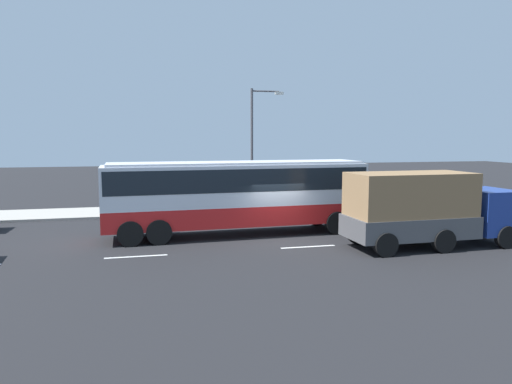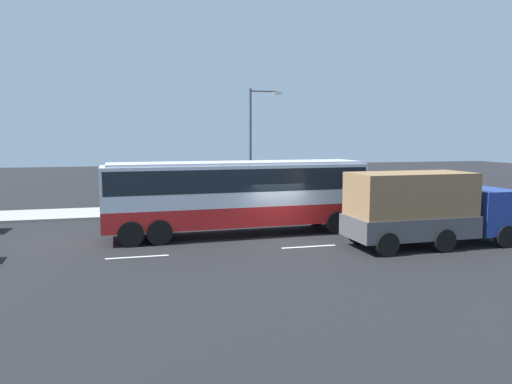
# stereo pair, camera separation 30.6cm
# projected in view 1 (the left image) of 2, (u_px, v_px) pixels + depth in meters

# --- Properties ---
(ground_plane) EXTENTS (120.00, 120.00, 0.00)m
(ground_plane) POSITION_uv_depth(u_px,v_px,m) (279.00, 239.00, 21.82)
(ground_plane) COLOR black
(sidewalk_curb) EXTENTS (80.00, 4.00, 0.15)m
(sidewalk_curb) POSITION_uv_depth(u_px,v_px,m) (238.00, 208.00, 30.83)
(sidewalk_curb) COLOR #A8A399
(sidewalk_curb) RESTS_ON ground_plane
(lane_centreline) EXTENTS (38.65, 0.16, 0.01)m
(lane_centreline) POSITION_uv_depth(u_px,v_px,m) (333.00, 245.00, 20.45)
(lane_centreline) COLOR white
(lane_centreline) RESTS_ON ground_plane
(coach_bus) EXTENTS (12.43, 3.11, 3.48)m
(coach_bus) POSITION_uv_depth(u_px,v_px,m) (237.00, 190.00, 22.50)
(coach_bus) COLOR red
(coach_bus) RESTS_ON ground_plane
(cargo_truck) EXTENTS (7.44, 2.75, 3.16)m
(cargo_truck) POSITION_uv_depth(u_px,v_px,m) (427.00, 208.00, 20.05)
(cargo_truck) COLOR navy
(cargo_truck) RESTS_ON ground_plane
(car_yellow_taxi) EXTENTS (4.66, 2.07, 1.50)m
(car_yellow_taxi) POSITION_uv_depth(u_px,v_px,m) (470.00, 198.00, 30.01)
(car_yellow_taxi) COLOR gold
(car_yellow_taxi) RESTS_ON ground_plane
(pedestrian_near_curb) EXTENTS (0.32, 0.32, 1.62)m
(pedestrian_near_curb) POSITION_uv_depth(u_px,v_px,m) (351.00, 190.00, 32.41)
(pedestrian_near_curb) COLOR #38334C
(pedestrian_near_curb) RESTS_ON sidewalk_curb
(street_lamp) EXTENTS (2.05, 0.24, 7.40)m
(street_lamp) POSITION_uv_depth(u_px,v_px,m) (255.00, 141.00, 28.99)
(street_lamp) COLOR #47474C
(street_lamp) RESTS_ON sidewalk_curb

